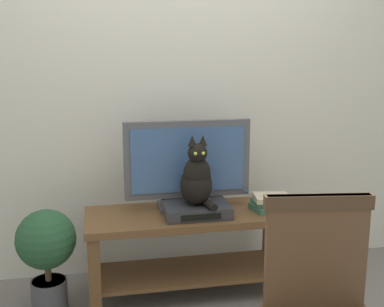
% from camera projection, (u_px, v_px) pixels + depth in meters
% --- Properties ---
extents(back_wall, '(7.00, 0.12, 2.80)m').
position_uv_depth(back_wall, '(174.00, 71.00, 3.34)').
color(back_wall, beige).
rests_on(back_wall, ground).
extents(tv_stand, '(1.30, 0.50, 0.55)m').
position_uv_depth(tv_stand, '(190.00, 237.00, 3.09)').
color(tv_stand, brown).
rests_on(tv_stand, ground).
extents(tv, '(0.80, 0.20, 0.57)m').
position_uv_depth(tv, '(188.00, 164.00, 3.09)').
color(tv, '#4C4C51').
rests_on(tv, tv_stand).
extents(media_box, '(0.40, 0.30, 0.07)m').
position_uv_depth(media_box, '(196.00, 209.00, 3.01)').
color(media_box, '#2D2D30').
rests_on(media_box, tv_stand).
extents(cat, '(0.20, 0.28, 0.44)m').
position_uv_depth(cat, '(197.00, 179.00, 2.95)').
color(cat, black).
rests_on(cat, media_box).
extents(wooden_chair, '(0.50, 0.50, 0.98)m').
position_uv_depth(wooden_chair, '(322.00, 304.00, 1.92)').
color(wooden_chair, '#513823').
rests_on(wooden_chair, ground).
extents(book_stack, '(0.26, 0.22, 0.10)m').
position_uv_depth(book_stack, '(271.00, 202.00, 3.09)').
color(book_stack, '#38664C').
rests_on(book_stack, tv_stand).
extents(potted_plant, '(0.35, 0.35, 0.64)m').
position_uv_depth(potted_plant, '(47.00, 250.00, 2.86)').
color(potted_plant, '#47474C').
rests_on(potted_plant, ground).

